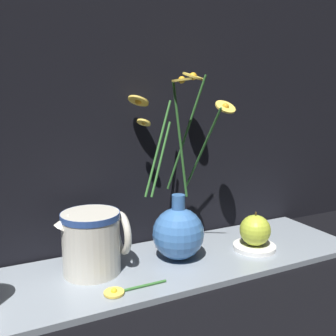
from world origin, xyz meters
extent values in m
plane|color=black|center=(0.00, 0.00, 0.00)|extent=(6.00, 6.00, 0.00)
cube|color=gray|center=(0.00, 0.00, 0.01)|extent=(0.89, 0.24, 0.01)
cube|color=black|center=(0.00, 0.14, 0.55)|extent=(1.39, 0.02, 1.10)
sphere|color=#3F72B7|center=(0.04, 0.01, 0.07)|extent=(0.11, 0.11, 0.11)
cylinder|color=#3F72B7|center=(0.04, 0.01, 0.13)|extent=(0.03, 0.03, 0.04)
cylinder|color=#336B2D|center=(0.10, 0.01, 0.24)|extent=(0.02, 0.12, 0.18)
cylinder|color=#EAC64C|center=(0.16, 0.02, 0.33)|extent=(0.05, 0.04, 0.03)
sphere|color=gold|center=(0.16, 0.02, 0.33)|extent=(0.02, 0.02, 0.02)
cylinder|color=#336B2D|center=(0.07, 0.03, 0.27)|extent=(0.06, 0.07, 0.24)
cylinder|color=#EAC64C|center=(0.10, 0.06, 0.39)|extent=(0.07, 0.07, 0.02)
sphere|color=gold|center=(0.10, 0.06, 0.39)|extent=(0.02, 0.02, 0.02)
cylinder|color=#336B2D|center=(0.01, 0.05, 0.25)|extent=(0.09, 0.06, 0.19)
cylinder|color=#EAC64C|center=(-0.01, 0.09, 0.34)|extent=(0.06, 0.06, 0.02)
sphere|color=gold|center=(-0.01, 0.09, 0.34)|extent=(0.02, 0.02, 0.02)
cylinder|color=#336B2D|center=(0.04, -0.01, 0.27)|extent=(0.03, 0.01, 0.23)
cylinder|color=#EAC64C|center=(0.03, -0.02, 0.38)|extent=(0.05, 0.05, 0.01)
sphere|color=gold|center=(0.03, -0.02, 0.38)|extent=(0.01, 0.01, 0.01)
cylinder|color=#336B2D|center=(0.02, 0.04, 0.22)|extent=(0.07, 0.06, 0.15)
cylinder|color=#EAC64C|center=(-0.01, 0.07, 0.30)|extent=(0.04, 0.04, 0.02)
sphere|color=gold|center=(-0.01, 0.07, 0.30)|extent=(0.01, 0.01, 0.01)
cylinder|color=beige|center=(-0.14, 0.02, 0.07)|extent=(0.11, 0.11, 0.12)
cylinder|color=#2D4C93|center=(-0.14, 0.02, 0.13)|extent=(0.11, 0.11, 0.01)
torus|color=beige|center=(-0.08, 0.02, 0.08)|extent=(0.01, 0.09, 0.09)
cone|color=beige|center=(-0.19, 0.02, 0.12)|extent=(0.04, 0.03, 0.04)
cylinder|color=white|center=(0.22, -0.03, 0.02)|extent=(0.10, 0.10, 0.01)
sphere|color=#B7C638|center=(0.22, -0.03, 0.06)|extent=(0.07, 0.07, 0.07)
cylinder|color=#4C3819|center=(0.22, -0.03, 0.09)|extent=(0.00, 0.00, 0.01)
cylinder|color=#336B2D|center=(-0.08, -0.08, 0.01)|extent=(0.10, 0.01, 0.01)
cylinder|color=#EAC64C|center=(-0.13, -0.08, 0.01)|extent=(0.04, 0.04, 0.00)
sphere|color=yellow|center=(-0.13, -0.08, 0.02)|extent=(0.01, 0.01, 0.01)
camera|label=1|loc=(-0.31, -0.65, 0.35)|focal=40.00mm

